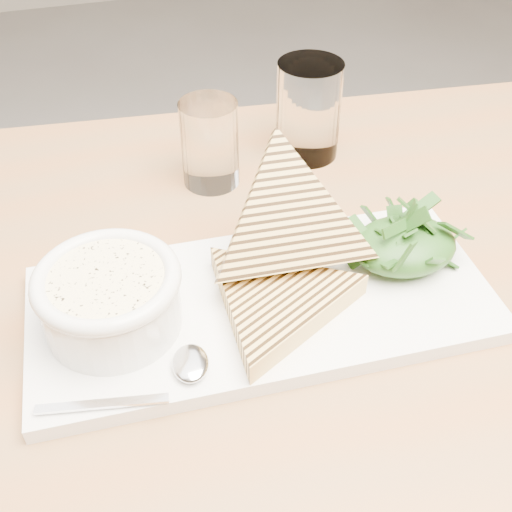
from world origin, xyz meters
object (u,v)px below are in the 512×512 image
object	(u,v)px
table_top	(301,326)
platter	(262,303)
soup_bowl	(112,305)
glass_near	(210,144)
glass_far	(308,110)

from	to	relation	value
table_top	platter	world-z (taller)	platter
soup_bowl	glass_near	bearing A→B (deg)	56.71
soup_bowl	platter	bearing A→B (deg)	-2.96
soup_bowl	table_top	bearing A→B (deg)	-7.06
table_top	glass_far	xyz separation A→B (m)	(0.10, 0.26, 0.08)
platter	glass_far	xyz separation A→B (m)	(0.13, 0.25, 0.05)
soup_bowl	glass_near	xyz separation A→B (m)	(0.14, 0.21, 0.01)
platter	glass_near	size ratio (longest dim) A/B	4.21
glass_near	glass_far	bearing A→B (deg)	11.16
soup_bowl	glass_far	world-z (taller)	glass_far
table_top	glass_near	bearing A→B (deg)	96.99
platter	glass_near	xyz separation A→B (m)	(0.01, 0.22, 0.04)
platter	soup_bowl	size ratio (longest dim) A/B	3.58
platter	glass_far	bearing A→B (deg)	61.33
platter	glass_near	world-z (taller)	glass_near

